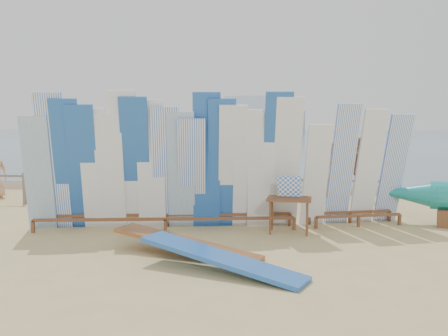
# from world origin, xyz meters

# --- Properties ---
(ground) EXTENTS (160.00, 160.00, 0.00)m
(ground) POSITION_xyz_m (0.00, 0.00, 0.00)
(ground) COLOR tan
(ground) RESTS_ON ground
(ocean) EXTENTS (320.00, 240.00, 0.02)m
(ocean) POSITION_xyz_m (0.00, 128.00, 0.00)
(ocean) COLOR slate
(ocean) RESTS_ON ground
(wet_sand_strip) EXTENTS (40.00, 2.60, 0.01)m
(wet_sand_strip) POSITION_xyz_m (0.00, 7.20, 0.00)
(wet_sand_strip) COLOR #7F6547
(wet_sand_strip) RESTS_ON ground
(distant_ship) EXTENTS (45.00, 8.00, 14.00)m
(distant_ship) POSITION_xyz_m (-12.00, 180.00, 5.31)
(distant_ship) COLOR #999EA3
(distant_ship) RESTS_ON ocean
(fence) EXTENTS (12.08, 0.08, 0.90)m
(fence) POSITION_xyz_m (0.00, 3.00, 0.63)
(fence) COLOR #746458
(fence) RESTS_ON ground
(main_surfboard_rack) EXTENTS (5.90, 1.74, 2.96)m
(main_surfboard_rack) POSITION_xyz_m (0.83, 0.32, 1.33)
(main_surfboard_rack) COLOR brown
(main_surfboard_rack) RESTS_ON ground
(side_surfboard_rack) EXTENTS (2.48, 1.37, 2.70)m
(side_surfboard_rack) POSITION_xyz_m (4.93, 1.31, 1.23)
(side_surfboard_rack) COLOR brown
(side_surfboard_rack) RESTS_ON ground
(vendor_table) EXTENTS (0.94, 0.69, 1.20)m
(vendor_table) POSITION_xyz_m (3.45, 0.28, 0.40)
(vendor_table) COLOR brown
(vendor_table) RESTS_ON ground
(flat_board_d) EXTENTS (2.70, 1.52, 0.44)m
(flat_board_d) POSITION_xyz_m (2.42, -2.54, 0.00)
(flat_board_d) COLOR #2359AF
(flat_board_d) RESTS_ON ground
(flat_board_c) EXTENTS (2.73, 1.36, 0.40)m
(flat_board_c) POSITION_xyz_m (1.69, -1.63, 0.00)
(flat_board_c) COLOR brown
(flat_board_c) RESTS_ON ground
(beach_chair_left) EXTENTS (0.76, 0.77, 0.89)m
(beach_chair_left) POSITION_xyz_m (-0.38, 4.17, 0.26)
(beach_chair_left) COLOR red
(beach_chair_left) RESTS_ON ground
(beach_chair_right) EXTENTS (0.67, 0.69, 0.92)m
(beach_chair_right) POSITION_xyz_m (0.59, 3.92, 0.27)
(beach_chair_right) COLOR red
(beach_chair_right) RESTS_ON ground
(stroller) EXTENTS (0.67, 0.89, 1.12)m
(stroller) POSITION_xyz_m (3.06, 4.05, 0.45)
(stroller) COLOR red
(stroller) RESTS_ON ground
(beachgoer_3) EXTENTS (1.13, 0.47, 1.75)m
(beachgoer_3) POSITION_xyz_m (-2.90, 5.91, 0.88)
(beachgoer_3) COLOR tan
(beachgoer_3) RESTS_ON ground
(beachgoer_10) EXTENTS (0.51, 1.12, 1.88)m
(beachgoer_10) POSITION_xyz_m (5.57, 5.11, 0.94)
(beachgoer_10) COLOR #8C6042
(beachgoer_10) RESTS_ON ground
(beachgoer_5) EXTENTS (0.98, 1.54, 1.58)m
(beachgoer_5) POSITION_xyz_m (0.09, 6.03, 0.79)
(beachgoer_5) COLOR beige
(beachgoer_5) RESTS_ON ground
(beachgoer_4) EXTENTS (0.39, 0.90, 1.54)m
(beachgoer_4) POSITION_xyz_m (-1.77, 5.41, 0.77)
(beachgoer_4) COLOR #8C6042
(beachgoer_4) RESTS_ON ground
(beachgoer_8) EXTENTS (0.73, 0.95, 1.76)m
(beachgoer_8) POSITION_xyz_m (4.63, 5.22, 0.88)
(beachgoer_8) COLOR beige
(beachgoer_8) RESTS_ON ground
(beachgoer_6) EXTENTS (0.88, 0.77, 1.64)m
(beachgoer_6) POSITION_xyz_m (1.52, 4.91, 0.82)
(beachgoer_6) COLOR tan
(beachgoer_6) RESTS_ON ground
(beachgoer_7) EXTENTS (0.70, 0.53, 1.70)m
(beachgoer_7) POSITION_xyz_m (2.22, 6.19, 0.85)
(beachgoer_7) COLOR #8C6042
(beachgoer_7) RESTS_ON ground
(beachgoer_2) EXTENTS (0.84, 0.47, 1.64)m
(beachgoer_2) POSITION_xyz_m (-1.02, 4.50, 0.82)
(beachgoer_2) COLOR beige
(beachgoer_2) RESTS_ON ground
(beachgoer_9) EXTENTS (1.17, 0.68, 1.69)m
(beachgoer_9) POSITION_xyz_m (4.94, 6.95, 0.85)
(beachgoer_9) COLOR tan
(beachgoer_9) RESTS_ON ground
(beachgoer_11) EXTENTS (0.78, 1.49, 1.53)m
(beachgoer_11) POSITION_xyz_m (-4.78, 7.50, 0.77)
(beachgoer_11) COLOR beige
(beachgoer_11) RESTS_ON ground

